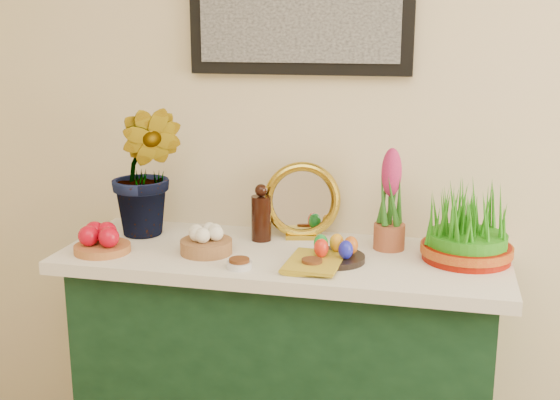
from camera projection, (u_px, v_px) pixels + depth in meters
The scene contains 13 objects.
sideboard at pixel (283, 384), 2.34m from camera, with size 1.30×0.45×0.85m, color #153920.
tablecloth at pixel (284, 257), 2.24m from camera, with size 1.40×0.55×0.04m, color silver.
hyacinth_green at pixel (146, 150), 2.33m from camera, with size 0.29×0.25×0.59m, color #26661B.
apple_bowl at pixel (102, 241), 2.21m from camera, with size 0.23×0.23×0.09m.
garlic_basket at pixel (206, 242), 2.20m from camera, with size 0.21×0.21×0.09m.
vinegar_cruet at pixel (261, 216), 2.33m from camera, with size 0.07×0.07×0.19m.
mirror at pixel (302, 201), 2.35m from camera, with size 0.26×0.11×0.26m.
book at pixel (288, 259), 2.11m from camera, with size 0.15×0.21×0.03m, color gold.
spice_dish_left at pixel (239, 264), 2.07m from camera, with size 0.08×0.08×0.03m.
spice_dish_right at pixel (312, 264), 2.07m from camera, with size 0.08×0.08×0.03m.
egg_plate at pixel (335, 252), 2.13m from camera, with size 0.22×0.22×0.08m.
hyacinth_pink at pixel (390, 204), 2.22m from camera, with size 0.10×0.10×0.33m.
wheatgrass_sabzeh at pixel (468, 229), 2.13m from camera, with size 0.28×0.28×0.23m.
Camera 1 is at (0.06, -0.07, 1.58)m, focal length 45.00 mm.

